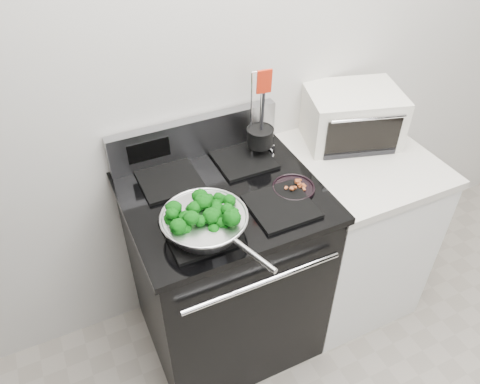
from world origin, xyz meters
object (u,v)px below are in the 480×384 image
toaster_oven (351,116)px  utensil_holder (260,141)px  skillet (205,222)px  gas_range (225,269)px  bacon_plate (294,186)px

toaster_oven → utensil_holder: bearing=-165.8°
skillet → toaster_oven: size_ratio=1.00×
gas_range → utensil_holder: bearing=34.5°
gas_range → skillet: gas_range is taller
utensil_holder → toaster_oven: bearing=5.5°
bacon_plate → skillet: bearing=-169.4°
gas_range → utensil_holder: (0.25, 0.17, 0.53)m
skillet → gas_range: bearing=31.3°
utensil_holder → toaster_oven: (0.47, -0.02, 0.02)m
skillet → bacon_plate: bearing=-8.2°
skillet → toaster_oven: bearing=2.2°
gas_range → utensil_holder: utensil_holder is taller
skillet → utensil_holder: utensil_holder is taller
gas_range → toaster_oven: (0.72, 0.16, 0.55)m
gas_range → utensil_holder: 0.62m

